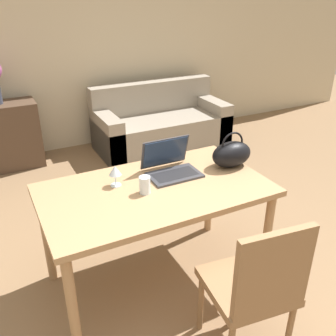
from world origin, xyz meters
The scene contains 9 objects.
ground_plane centered at (0.00, 0.00, 0.00)m, with size 14.00×14.00×0.00m, color #846647.
wall_back centered at (0.00, 3.41, 1.35)m, with size 10.00×0.06×2.70m.
dining_table centered at (0.02, 0.56, 0.69)m, with size 1.47×0.85×0.77m.
chair centered at (0.23, -0.25, 0.53)m, with size 0.49×0.49×0.95m.
couch centered at (1.19, 2.87, 0.29)m, with size 1.71×0.79×0.82m.
laptop centered at (0.21, 0.71, 0.84)m, with size 0.36×0.30×0.23m.
drinking_glass centered at (-0.06, 0.52, 0.83)m, with size 0.07×0.07×0.11m.
wine_glass centered at (-0.19, 0.70, 0.88)m, with size 0.08×0.08×0.14m.
handbag centered at (0.65, 0.60, 0.87)m, with size 0.31×0.19×0.26m.
Camera 1 is at (-0.87, -1.38, 1.95)m, focal length 40.00 mm.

